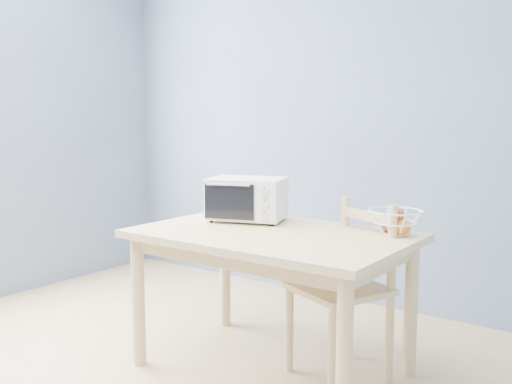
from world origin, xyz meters
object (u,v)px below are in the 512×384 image
Objects in this scene: toaster_oven at (244,198)px; dining_chair at (346,291)px; dining_table at (272,251)px; fruit_basket at (396,221)px.

toaster_oven is 0.54× the size of dining_chair.
toaster_oven is (-0.32, 0.18, 0.23)m from dining_table.
dining_chair reaches higher than fruit_basket.
toaster_oven is 0.79m from dining_chair.
fruit_basket reaches higher than dining_table.
toaster_oven reaches higher than dining_table.
toaster_oven reaches higher than dining_chair.
toaster_oven is at bearing -171.49° from fruit_basket.
dining_chair is at bearing -148.48° from fruit_basket.
dining_table is 0.65m from fruit_basket.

